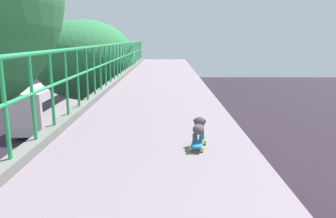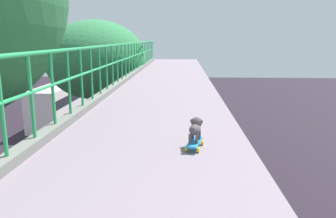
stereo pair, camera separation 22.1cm
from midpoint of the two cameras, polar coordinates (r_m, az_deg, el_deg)
The scene contains 5 objects.
car_yellow_cab_fifth at distance 15.04m, azimuth -25.69°, elevation -15.32°, with size 1.80×4.43×1.53m.
city_bus at distance 29.97m, azimuth -17.67°, elevation 1.47°, with size 2.50×10.53×3.47m.
roadside_tree_far at distance 16.18m, azimuth -12.22°, elevation 8.22°, with size 4.83×4.83×8.21m.
toy_skateboard at distance 4.06m, azimuth 6.30°, elevation -5.99°, with size 0.25×0.46×0.09m.
small_dog at distance 4.05m, azimuth 6.45°, elevation -3.21°, with size 0.20×0.35×0.28m.
Camera 2 is at (1.61, -1.83, 7.34)m, focal length 34.46 mm.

